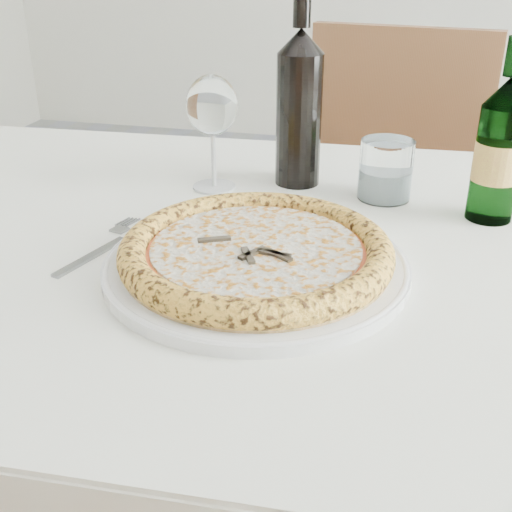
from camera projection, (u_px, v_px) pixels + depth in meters
The scene contains 9 objects.
dining_table at pixel (273, 291), 0.90m from camera, with size 1.57×0.97×0.76m.
chair_far at pixel (381, 200), 1.59m from camera, with size 0.52×0.52×0.93m.
plate at pixel (256, 264), 0.77m from camera, with size 0.36×0.36×0.02m.
pizza at pixel (256, 251), 0.76m from camera, with size 0.33×0.33×0.03m.
fork at pixel (101, 247), 0.83m from camera, with size 0.04×0.17×0.00m.
wine_glass at pixel (212, 108), 0.97m from camera, with size 0.08×0.08×0.18m.
tumbler at pixel (385, 174), 0.97m from camera, with size 0.08×0.08×0.09m.
beer_bottle at pixel (499, 151), 0.87m from camera, with size 0.06×0.06×0.25m.
wine_bottle at pixel (299, 106), 1.00m from camera, with size 0.07×0.07×0.29m.
Camera 1 is at (-0.02, -0.88, 1.11)m, focal length 45.00 mm.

